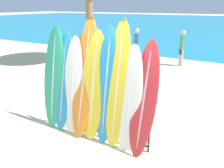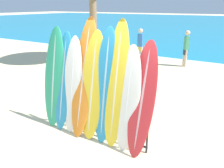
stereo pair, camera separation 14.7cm
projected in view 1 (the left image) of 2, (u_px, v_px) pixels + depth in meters
name	position (u px, v px, depth m)	size (l,w,h in m)	color
ground_plane	(95.00, 144.00, 4.64)	(160.00, 160.00, 0.00)	beige
ocean_water	(220.00, 23.00, 35.82)	(120.00, 60.00, 0.01)	teal
surfboard_rack	(95.00, 115.00, 4.80)	(2.58, 0.04, 0.96)	#28282D
surfboard_slot_0	(54.00, 78.00, 5.09)	(0.59, 0.53, 2.36)	#289E70
surfboard_slot_1	(63.00, 82.00, 4.98)	(0.49, 0.57, 2.26)	teal
surfboard_slot_2	(73.00, 86.00, 4.85)	(0.51, 0.47, 2.19)	silver
surfboard_slot_3	(84.00, 79.00, 4.71)	(0.55, 0.78, 2.59)	orange
surfboard_slot_4	(94.00, 87.00, 4.60)	(0.58, 0.54, 2.34)	yellow
surfboard_slot_5	(106.00, 87.00, 4.45)	(0.50, 0.48, 2.42)	teal
surfboard_slot_6	(118.00, 86.00, 4.32)	(0.50, 0.55, 2.57)	yellow
surfboard_slot_7	(129.00, 100.00, 4.24)	(0.51, 0.45, 2.12)	silver
surfboard_slot_8	(144.00, 100.00, 4.12)	(0.50, 0.66, 2.21)	red
person_near_water	(83.00, 55.00, 8.51)	(0.30, 0.27, 1.73)	#846047
person_mid_beach	(118.00, 45.00, 11.09)	(0.26, 0.29, 1.66)	tan
person_far_left	(182.00, 47.00, 10.37)	(0.28, 0.29, 1.71)	beige
person_far_right	(137.00, 44.00, 11.06)	(0.29, 0.23, 1.72)	beige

